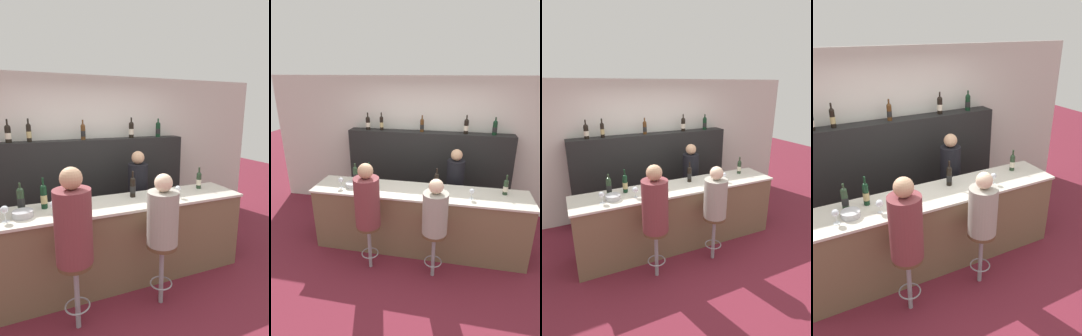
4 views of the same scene
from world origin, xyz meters
TOP-DOWN VIEW (x-y plane):
  - ground_plane at (0.00, 0.00)m, footprint 16.00×16.00m
  - wall_back at (0.00, 1.72)m, footprint 6.40×0.05m
  - bar_counter at (0.00, 0.30)m, footprint 3.22×0.64m
  - back_bar_cabinet at (0.00, 1.49)m, footprint 3.02×0.28m
  - wine_bottle_counter_0 at (-1.04, 0.42)m, footprint 0.08×0.08m
  - wine_bottle_counter_1 at (-0.80, 0.42)m, footprint 0.07×0.07m
  - wine_bottle_counter_2 at (0.25, 0.42)m, footprint 0.07×0.07m
  - wine_bottle_counter_3 at (1.23, 0.42)m, footprint 0.07×0.07m
  - wine_bottle_backbar_0 at (-1.16, 1.49)m, footprint 0.08×0.08m
  - wine_bottle_backbar_1 at (-0.89, 1.49)m, footprint 0.07×0.07m
  - wine_bottle_backbar_2 at (-0.13, 1.49)m, footprint 0.07×0.07m
  - wine_bottle_backbar_3 at (0.65, 1.49)m, footprint 0.08×0.08m
  - wine_bottle_backbar_4 at (1.14, 1.49)m, footprint 0.08×0.08m
  - wine_glass_0 at (-1.18, 0.19)m, footprint 0.08×0.08m
  - wine_glass_1 at (-0.72, 0.19)m, footprint 0.08×0.08m
  - wine_glass_2 at (0.76, 0.19)m, footprint 0.07×0.07m
  - metal_bowl at (-1.02, 0.25)m, footprint 0.20×0.20m
  - bar_stool_left at (-0.60, -0.28)m, footprint 0.32×0.32m
  - guest_seated_left at (-0.60, -0.28)m, footprint 0.34×0.34m
  - bar_stool_right at (0.29, -0.28)m, footprint 0.32×0.32m
  - guest_seated_right at (0.29, -0.28)m, footprint 0.32×0.32m
  - bartender at (0.52, 0.90)m, footprint 0.29×0.29m

SIDE VIEW (x-z plane):
  - ground_plane at x=0.00m, z-range 0.00..0.00m
  - bar_counter at x=0.00m, z-range 0.00..1.00m
  - bar_stool_left at x=-0.60m, z-range 0.18..0.88m
  - bar_stool_right at x=0.29m, z-range 0.18..0.88m
  - bartender at x=0.52m, z-range -0.05..1.44m
  - back_bar_cabinet at x=0.00m, z-range 0.00..1.63m
  - guest_seated_right at x=0.29m, z-range 0.64..1.39m
  - metal_bowl at x=-1.02m, z-range 1.00..1.06m
  - guest_seated_left at x=-0.60m, z-range 0.64..1.53m
  - wine_glass_1 at x=-0.72m, z-range 1.03..1.19m
  - wine_glass_2 at x=0.76m, z-range 1.03..1.18m
  - wine_glass_0 at x=-1.18m, z-range 1.03..1.20m
  - wine_bottle_counter_3 at x=1.23m, z-range 0.97..1.27m
  - wine_bottle_counter_2 at x=0.25m, z-range 0.96..1.29m
  - wine_bottle_counter_0 at x=-1.04m, z-range 0.98..1.29m
  - wine_bottle_counter_1 at x=-0.80m, z-range 0.96..1.31m
  - wall_back at x=0.00m, z-range 0.00..2.60m
  - wine_bottle_backbar_2 at x=-0.13m, z-range 1.60..1.90m
  - wine_bottle_backbar_0 at x=-1.16m, z-range 1.59..1.91m
  - wine_bottle_backbar_4 at x=1.14m, z-range 1.60..1.91m
  - wine_bottle_backbar_3 at x=0.65m, z-range 1.59..1.92m
  - wine_bottle_backbar_1 at x=-0.89m, z-range 1.60..1.92m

